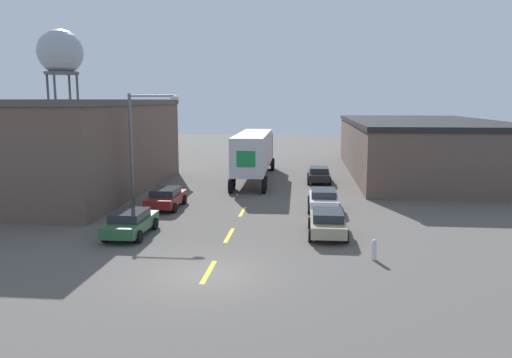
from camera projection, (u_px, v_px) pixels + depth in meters
The scene contains 13 objects.
ground_plane at pixel (207, 274), 19.61m from camera, with size 160.00×160.00×0.00m, color #56514C.
road_centerline at pixel (229, 235), 25.26m from camera, with size 0.20×13.64×0.01m.
warehouse_left at pixel (66, 146), 37.00m from camera, with size 12.05×20.24×6.82m.
warehouse_right at pixel (420, 147), 45.88m from camera, with size 12.77×25.73×4.99m.
semi_truck at pixel (255, 151), 42.65m from camera, with size 2.92×14.95×4.08m.
parked_car_left_near at pixel (131, 222), 25.13m from camera, with size 1.92×4.13×1.29m.
parked_car_left_far at pixel (166, 197), 31.51m from camera, with size 1.92×4.13×1.29m.
parked_car_right_near at pixel (327, 222), 25.14m from camera, with size 1.92×4.13×1.29m.
parked_car_right_far at pixel (319, 174), 41.36m from camera, with size 1.92×4.13×1.29m.
parked_car_right_mid at pixel (323, 199), 31.08m from camera, with size 1.92×4.13×1.29m.
water_tower at pixel (60, 54), 59.74m from camera, with size 5.37×5.37×15.13m.
street_lamp at pixel (138, 140), 31.26m from camera, with size 3.25×0.32×7.19m.
fire_hydrant at pixel (374, 250), 21.32m from camera, with size 0.22×0.22×0.91m.
Camera 1 is at (3.76, -18.50, 6.80)m, focal length 35.00 mm.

